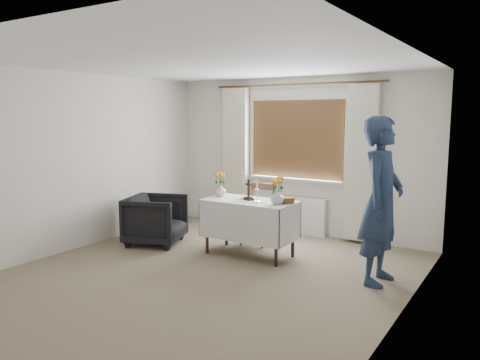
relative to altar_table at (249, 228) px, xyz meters
name	(u,v)px	position (x,y,z in m)	size (l,w,h in m)	color
ground	(204,276)	(-0.02, -1.00, -0.38)	(5.00, 5.00, 0.00)	#7C7256
altar_table	(249,228)	(0.00, 0.00, 0.00)	(1.24, 0.64, 0.76)	white
wooden_chair	(257,214)	(-0.20, 0.55, 0.07)	(0.42, 0.42, 0.90)	brown
armchair	(156,220)	(-1.48, -0.25, -0.02)	(0.78, 0.80, 0.73)	black
person	(381,201)	(1.80, -0.10, 0.57)	(0.69, 0.46, 1.90)	navy
radiator	(294,215)	(-0.02, 1.42, -0.08)	(1.10, 0.10, 0.60)	silver
wooden_cross	(249,190)	(-0.02, 0.02, 0.52)	(0.13, 0.09, 0.28)	black
candlestick_left	(243,186)	(-0.12, 0.03, 0.57)	(0.11, 0.11, 0.37)	white
candlestick_right	(257,189)	(0.14, -0.04, 0.56)	(0.10, 0.10, 0.35)	white
flower_vase_left	(220,190)	(-0.52, 0.05, 0.47)	(0.17, 0.17, 0.18)	silver
flower_vase_right	(277,197)	(0.44, -0.05, 0.48)	(0.18, 0.18, 0.19)	silver
wicker_basket	(287,200)	(0.51, 0.11, 0.42)	(0.21, 0.21, 0.08)	brown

